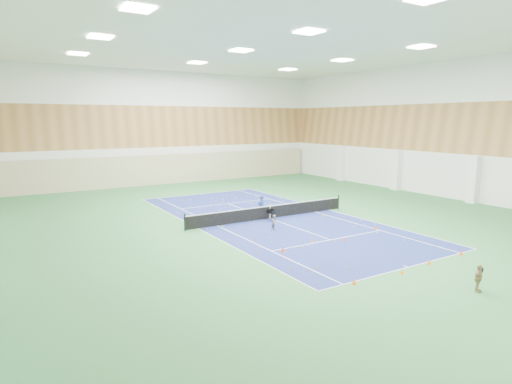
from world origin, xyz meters
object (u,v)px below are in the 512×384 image
child_court (274,222)px  ball_cart (271,215)px  tennis_net (270,211)px  child_apron (478,278)px  coach (261,206)px

child_court → ball_cart: child_court is taller
child_court → ball_cart: 2.51m
tennis_net → ball_cart: 0.69m
child_apron → child_court: bearing=88.2°
tennis_net → child_court: bearing=-118.3°
coach → ball_cart: bearing=77.4°
coach → child_apron: bearing=77.7°
tennis_net → child_apron: (0.01, -15.28, 0.02)m
child_apron → coach: bearing=82.4°
child_court → coach: bearing=48.9°
child_apron → tennis_net: bearing=81.3°
tennis_net → child_apron: bearing=-90.0°
ball_cart → child_apron: bearing=-106.7°
child_court → child_apron: bearing=-105.3°
ball_cart → tennis_net: bearing=45.5°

